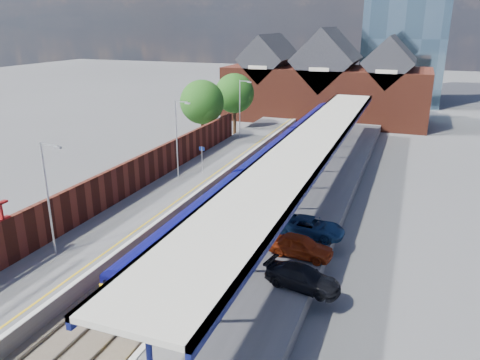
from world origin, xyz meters
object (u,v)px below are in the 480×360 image
object	(u,v)px
train	(297,141)
platform_sign	(202,155)
lamp_post_b	(49,193)
lamp_post_c	(178,134)
parked_car_blue	(311,227)
parked_car_red	(300,246)
parked_car_dark	(303,278)
lamp_post_d	(241,106)

from	to	relation	value
train	platform_sign	world-z (taller)	platform_sign
train	lamp_post_b	world-z (taller)	lamp_post_b
lamp_post_c	parked_car_blue	size ratio (longest dim) A/B	1.56
parked_car_red	lamp_post_c	bearing A→B (deg)	58.38
platform_sign	parked_car_dark	world-z (taller)	platform_sign
platform_sign	lamp_post_b	bearing A→B (deg)	-94.33
parked_car_dark	parked_car_red	bearing A→B (deg)	27.31
train	lamp_post_c	distance (m)	15.04
parked_car_red	parked_car_blue	xyz separation A→B (m)	(-0.06, 3.07, -0.05)
lamp_post_d	parked_car_red	size ratio (longest dim) A/B	1.78
lamp_post_c	platform_sign	xyz separation A→B (m)	(1.36, 2.00, -2.30)
parked_car_dark	train	bearing A→B (deg)	26.29
lamp_post_b	lamp_post_d	xyz separation A→B (m)	(0.00, 32.00, 0.00)
train	lamp_post_b	bearing A→B (deg)	-105.41
platform_sign	parked_car_red	world-z (taller)	platform_sign
lamp_post_b	parked_car_dark	bearing A→B (deg)	5.87
lamp_post_b	lamp_post_c	bearing A→B (deg)	90.00
platform_sign	train	bearing A→B (deg)	58.27
lamp_post_c	parked_car_red	size ratio (longest dim) A/B	1.78
lamp_post_b	platform_sign	bearing A→B (deg)	85.67
platform_sign	parked_car_blue	bearing A→B (deg)	-38.64
train	platform_sign	size ratio (longest dim) A/B	26.36
lamp_post_b	platform_sign	world-z (taller)	lamp_post_b
platform_sign	parked_car_blue	size ratio (longest dim) A/B	0.56
platform_sign	parked_car_dark	distance (m)	21.32
lamp_post_b	lamp_post_d	distance (m)	32.00
platform_sign	parked_car_red	bearing A→B (deg)	-46.13
platform_sign	lamp_post_c	bearing A→B (deg)	-124.26
lamp_post_c	lamp_post_d	bearing A→B (deg)	90.00
parked_car_dark	lamp_post_c	bearing A→B (deg)	57.49
lamp_post_b	parked_car_red	distance (m)	15.13
lamp_post_b	platform_sign	distance (m)	18.20
lamp_post_b	train	bearing A→B (deg)	74.59
lamp_post_d	parked_car_blue	size ratio (longest dim) A/B	1.56
parked_car_blue	lamp_post_c	bearing A→B (deg)	64.94
parked_car_red	parked_car_blue	bearing A→B (deg)	7.92
train	platform_sign	xyz separation A→B (m)	(-6.49, -10.50, 0.57)
parked_car_dark	parked_car_blue	xyz separation A→B (m)	(-1.01, 6.49, 0.03)
lamp_post_d	lamp_post_b	bearing A→B (deg)	-90.00
parked_car_red	parked_car_blue	distance (m)	3.07
lamp_post_c	parked_car_red	distance (m)	18.07
lamp_post_c	parked_car_blue	world-z (taller)	lamp_post_c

